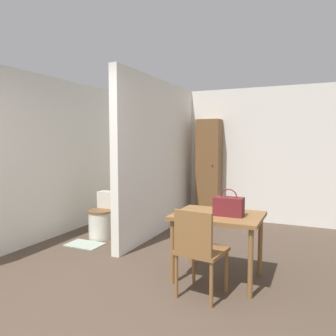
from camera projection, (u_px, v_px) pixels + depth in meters
ground_plane at (80, 327)px, 2.68m from camera, size 16.00×16.00×0.00m
wall_back at (220, 155)px, 6.43m from camera, size 5.04×0.12×2.50m
wall_left at (61, 157)px, 5.33m from camera, size 0.12×5.18×2.50m
partition_wall at (160, 157)px, 5.41m from camera, size 0.12×2.70×2.50m
dining_table at (218, 222)px, 3.55m from camera, size 0.94×0.72×0.73m
wooden_chair at (199, 249)px, 3.14m from camera, size 0.48×0.48×0.88m
toilet at (102, 218)px, 5.17m from camera, size 0.38×0.53×0.70m
handbag at (229, 206)px, 3.45m from camera, size 0.31×0.16×0.29m
wooden_cabinet at (209, 170)px, 6.30m from camera, size 0.44×0.35×1.93m
bath_mat at (85, 244)px, 4.79m from camera, size 0.52×0.35×0.01m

